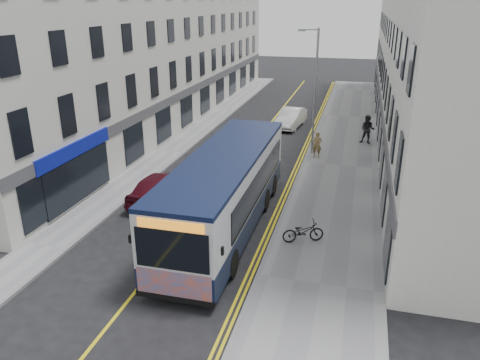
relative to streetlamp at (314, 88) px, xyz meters
The scene contains 17 objects.
ground 15.25m from the streetlamp, 106.58° to the right, with size 140.00×140.00×0.00m, color black.
pavement_east 5.20m from the streetlamp, 43.87° to the right, with size 4.50×64.00×0.12m, color gray.
pavement_west 10.33m from the streetlamp, 167.70° to the right, with size 2.00×64.00×0.12m, color gray.
kerb_east 4.76m from the streetlamp, 94.85° to the right, with size 0.18×64.00×0.13m, color slate.
kerb_west 9.45m from the streetlamp, 166.24° to the right, with size 0.18×64.00×0.13m, color slate.
road_centre_line 6.37m from the streetlamp, 154.37° to the right, with size 0.12×64.00×0.01m, color yellow.
road_dbl_yellow_inner 4.85m from the streetlamp, 107.21° to the right, with size 0.10×64.00×0.01m, color yellow.
road_dbl_yellow_outer 4.83m from the streetlamp, 101.85° to the right, with size 0.10×64.00×0.01m, color yellow.
terrace_east 10.35m from the streetlamp, 43.68° to the left, with size 6.00×46.00×13.00m, color silver.
terrace_west 15.06m from the streetlamp, 152.01° to the left, with size 6.00×46.00×13.00m, color beige.
streetlamp is the anchor object (origin of this frame).
city_bus 12.25m from the streetlamp, 101.59° to the right, with size 2.82×12.11×3.52m.
bicycle 12.88m from the streetlamp, 85.00° to the right, with size 0.61×1.75×0.92m, color black.
pedestrian_near 3.56m from the streetlamp, 59.63° to the right, with size 0.61×0.40×1.67m, color olive.
pedestrian_far 5.78m from the streetlamp, 41.60° to the left, with size 0.97×0.76×2.00m, color black.
car_white 8.05m from the streetlamp, 109.27° to the left, with size 1.57×4.50×1.48m, color silver.
car_maroon 12.11m from the streetlamp, 124.10° to the right, with size 1.81×4.51×1.54m, color #4A0C18.
Camera 1 is at (7.05, -15.71, 9.59)m, focal length 35.00 mm.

